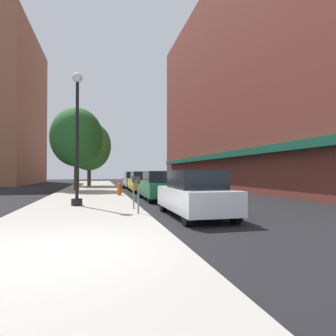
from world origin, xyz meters
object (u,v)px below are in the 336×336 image
object	(u,v)px
lamppost	(77,136)
parking_meter_far	(134,188)
car_yellow	(142,182)
parking_meter_near	(138,190)
car_green	(159,186)
tree_near	(77,137)
tree_mid	(89,146)
car_white	(195,194)
car_silver	(133,180)
fire_hydrant	(119,189)

from	to	relation	value
lamppost	parking_meter_far	xyz separation A→B (m)	(2.32, -1.67, -2.25)
parking_meter_far	car_yellow	size ratio (longest dim) A/B	0.30
lamppost	parking_meter_far	bearing A→B (deg)	-35.77
parking_meter_near	car_green	bearing A→B (deg)	71.35
tree_near	tree_mid	distance (m)	7.86
tree_near	tree_mid	size ratio (longest dim) A/B	0.96
car_white	tree_near	bearing A→B (deg)	107.74
car_yellow	car_silver	distance (m)	5.83
car_white	car_silver	bearing A→B (deg)	88.62
parking_meter_far	tree_near	xyz separation A→B (m)	(-3.18, 12.88, 3.52)
tree_mid	car_yellow	size ratio (longest dim) A/B	1.65
parking_meter_far	car_white	size ratio (longest dim) A/B	0.30
lamppost	car_white	xyz separation A→B (m)	(4.27, -3.57, -2.39)
lamppost	fire_hydrant	xyz separation A→B (m)	(2.21, 5.36, -2.68)
tree_near	car_silver	distance (m)	7.56
tree_near	parking_meter_near	bearing A→B (deg)	-77.46
tree_near	car_green	size ratio (longest dim) A/B	1.58
fire_hydrant	tree_near	xyz separation A→B (m)	(-3.07, 5.85, 3.95)
parking_meter_near	parking_meter_far	distance (m)	1.40
lamppost	tree_near	size ratio (longest dim) A/B	0.87
car_yellow	car_silver	world-z (taller)	same
parking_meter_near	car_green	world-z (taller)	car_green
parking_meter_far	car_white	world-z (taller)	car_white
lamppost	car_silver	xyz separation A→B (m)	(4.27, 15.39, -2.39)
car_green	fire_hydrant	bearing A→B (deg)	127.33
lamppost	car_silver	bearing A→B (deg)	74.50
tree_near	car_white	distance (m)	16.07
car_silver	car_green	bearing A→B (deg)	-87.77
car_green	car_yellow	xyz separation A→B (m)	(0.00, 6.85, 0.00)
parking_meter_near	car_yellow	xyz separation A→B (m)	(1.95, 12.63, -0.14)
fire_hydrant	tree_mid	world-z (taller)	tree_mid
car_white	car_silver	xyz separation A→B (m)	(0.00, 18.96, 0.00)
car_white	car_silver	world-z (taller)	same
parking_meter_near	tree_mid	world-z (taller)	tree_mid
fire_hydrant	car_green	size ratio (longest dim) A/B	0.18
lamppost	car_green	distance (m)	5.59
tree_mid	car_white	bearing A→B (deg)	-78.97
car_yellow	fire_hydrant	bearing A→B (deg)	-117.94
lamppost	fire_hydrant	world-z (taller)	lamppost
tree_near	car_silver	bearing A→B (deg)	39.16
car_green	car_yellow	world-z (taller)	same
car_white	parking_meter_near	bearing A→B (deg)	164.08
parking_meter_near	parking_meter_far	world-z (taller)	same
tree_near	car_silver	size ratio (longest dim) A/B	1.58
parking_meter_near	tree_near	bearing A→B (deg)	102.54
tree_mid	car_silver	size ratio (longest dim) A/B	1.65
fire_hydrant	car_silver	distance (m)	10.24
car_white	car_silver	size ratio (longest dim) A/B	1.00
parking_meter_near	tree_mid	size ratio (longest dim) A/B	0.18
parking_meter_near	car_white	world-z (taller)	car_white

